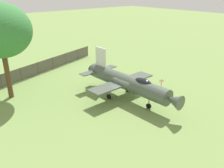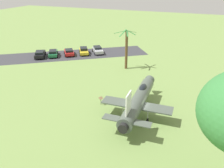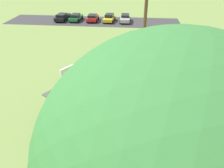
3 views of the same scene
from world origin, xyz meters
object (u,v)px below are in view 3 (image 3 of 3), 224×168
display_jet (113,79)px  parked_car_silver (125,18)px  parked_car_black (62,17)px  parked_car_green (76,17)px  info_plaque (78,71)px  shade_tree (171,146)px  parked_car_red (93,18)px  parked_car_yellow (109,18)px  palm_tree (145,16)px

display_jet → parked_car_silver: size_ratio=2.92×
parked_car_black → parked_car_green: bearing=-86.3°
display_jet → info_plaque: bearing=83.2°
parked_car_silver → parked_car_black: parked_car_silver is taller
shade_tree → parked_car_black: size_ratio=2.12×
display_jet → info_plaque: 5.61m
parked_car_black → parked_car_silver: bearing=-85.3°
shade_tree → info_plaque: (-15.50, 9.86, -6.91)m
parked_car_silver → parked_car_red: bearing=-89.9°
info_plaque → parked_car_yellow: bearing=123.6°
parked_car_green → parked_car_black: 2.83m
display_jet → palm_tree: size_ratio=1.79×
shade_tree → palm_tree: 30.15m
palm_tree → parked_car_silver: (-9.41, 7.27, -3.14)m
info_plaque → parked_car_black: 25.75m
palm_tree → parked_car_green: 17.90m
shade_tree → parked_car_silver: (-26.29, 31.96, -6.99)m
display_jet → parked_car_green: (-24.41, 16.60, -1.33)m
display_jet → parked_car_black: display_jet is taller
shade_tree → parked_car_yellow: shade_tree is taller
parked_car_silver → parked_car_black: size_ratio=0.92×
palm_tree → parked_car_red: size_ratio=1.70×
parked_car_yellow → parked_car_green: 6.89m
palm_tree → parked_car_yellow: palm_tree is taller
display_jet → parked_car_black: 30.67m
parked_car_yellow → parked_car_red: parked_car_yellow is taller
palm_tree → display_jet: bearing=-65.9°
parked_car_silver → shade_tree: bearing=3.0°
parked_car_silver → parked_car_green: 10.12m
palm_tree → parked_car_silver: bearing=142.3°
parked_car_green → info_plaque: bearing=-161.8°
info_plaque → parked_car_yellow: (-13.45, 20.25, -0.10)m
parked_car_silver → parked_car_red: size_ratio=1.04×
display_jet → parked_car_green: 29.55m
shade_tree → parked_car_red: 42.82m
parked_car_silver → palm_tree: bearing=15.9°
display_jet → parked_car_silver: (-16.25, 22.57, -1.31)m
shade_tree → palm_tree: (-16.88, 24.69, -3.86)m
info_plaque → parked_car_black: bearing=145.7°
parked_car_red → palm_tree: bearing=-138.8°
shade_tree → palm_tree: bearing=124.4°
parked_car_red → parked_car_green: (-2.85, -2.04, 0.01)m
parked_car_green → display_jet: bearing=-155.6°
display_jet → parked_car_red: size_ratio=3.04×
info_plaque → parked_car_yellow: parked_car_yellow is taller
display_jet → palm_tree: palm_tree is taller
parked_car_black → parked_car_red: bearing=-85.9°
shade_tree → info_plaque: 19.62m
display_jet → parked_car_red: bearing=47.3°
info_plaque → parked_car_silver: parked_car_silver is taller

